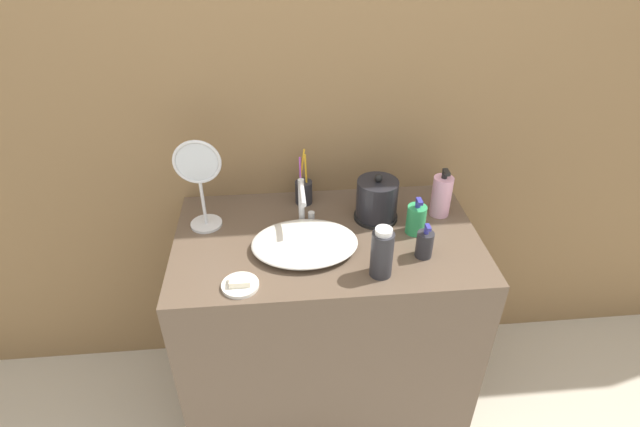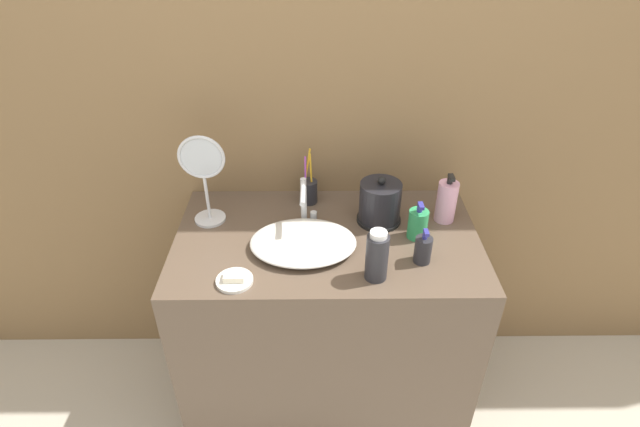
% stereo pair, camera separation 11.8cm
% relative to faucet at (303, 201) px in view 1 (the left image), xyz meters
% --- Properties ---
extents(wall_back, '(6.00, 0.04, 2.60)m').
position_rel_faucet_xyz_m(wall_back, '(0.08, 0.26, 0.34)').
color(wall_back, olive).
rests_on(wall_back, ground_plane).
extents(vanity_counter, '(1.07, 0.62, 0.86)m').
position_rel_faucet_xyz_m(vanity_counter, '(0.08, -0.08, -0.53)').
color(vanity_counter, brown).
rests_on(vanity_counter, ground_plane).
extents(sink_basin, '(0.36, 0.28, 0.05)m').
position_rel_faucet_xyz_m(sink_basin, '(-0.01, -0.14, -0.08)').
color(sink_basin, silver).
rests_on(sink_basin, vanity_counter).
extents(faucet, '(0.06, 0.16, 0.18)m').
position_rel_faucet_xyz_m(faucet, '(0.00, 0.00, 0.00)').
color(faucet, silver).
rests_on(faucet, vanity_counter).
extents(electric_kettle, '(0.16, 0.16, 0.19)m').
position_rel_faucet_xyz_m(electric_kettle, '(0.27, 0.02, -0.03)').
color(electric_kettle, black).
rests_on(electric_kettle, vanity_counter).
extents(toothbrush_cup, '(0.07, 0.07, 0.22)m').
position_rel_faucet_xyz_m(toothbrush_cup, '(0.01, 0.16, -0.05)').
color(toothbrush_cup, '#232328').
rests_on(toothbrush_cup, vanity_counter).
extents(lotion_bottle, '(0.06, 0.06, 0.13)m').
position_rel_faucet_xyz_m(lotion_bottle, '(0.39, -0.21, -0.06)').
color(lotion_bottle, '#28282D').
rests_on(lotion_bottle, vanity_counter).
extents(shampoo_bottle, '(0.07, 0.07, 0.18)m').
position_rel_faucet_xyz_m(shampoo_bottle, '(0.23, -0.29, -0.02)').
color(shampoo_bottle, '#28282D').
rests_on(shampoo_bottle, vanity_counter).
extents(mouthwash_bottle, '(0.07, 0.07, 0.14)m').
position_rel_faucet_xyz_m(mouthwash_bottle, '(0.39, -0.08, -0.05)').
color(mouthwash_bottle, '#2D9956').
rests_on(mouthwash_bottle, vanity_counter).
extents(hand_cream_bottle, '(0.07, 0.07, 0.19)m').
position_rel_faucet_xyz_m(hand_cream_bottle, '(0.51, 0.03, -0.02)').
color(hand_cream_bottle, '#EAA8C6').
rests_on(hand_cream_bottle, vanity_counter).
extents(soap_dish, '(0.12, 0.12, 0.03)m').
position_rel_faucet_xyz_m(soap_dish, '(-0.22, -0.31, -0.09)').
color(soap_dish, silver).
rests_on(soap_dish, vanity_counter).
extents(vanity_mirror, '(0.16, 0.11, 0.34)m').
position_rel_faucet_xyz_m(vanity_mirror, '(-0.35, 0.04, 0.09)').
color(vanity_mirror, silver).
rests_on(vanity_mirror, vanity_counter).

